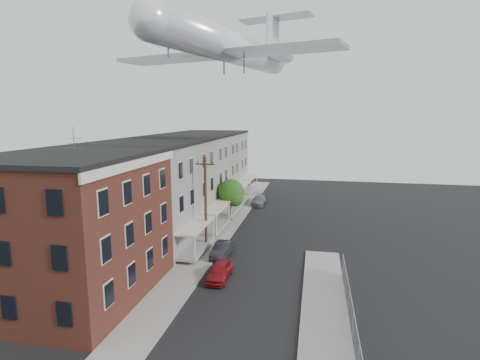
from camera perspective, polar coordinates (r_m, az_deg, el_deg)
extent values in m
cube|color=gray|center=(42.71, -2.70, -7.58)|extent=(3.00, 62.00, 0.12)
cube|color=gray|center=(25.01, 12.85, -21.14)|extent=(3.00, 26.00, 0.12)
cube|color=gray|center=(42.39, -0.78, -7.70)|extent=(0.15, 62.00, 0.14)
cube|color=gray|center=(25.00, 9.29, -21.01)|extent=(0.15, 26.00, 0.14)
cube|color=#341710|center=(29.02, -24.08, -6.71)|extent=(10.00, 12.00, 10.00)
cube|color=black|center=(28.07, -24.81, 3.44)|extent=(10.30, 12.30, 0.30)
cube|color=beige|center=(25.45, -15.46, 2.40)|extent=(0.16, 12.20, 0.60)
cylinder|color=#515156|center=(25.21, -23.97, 5.16)|extent=(0.04, 0.04, 2.00)
cube|color=#5E5E5C|center=(36.87, -15.53, -2.80)|extent=(10.00, 7.00, 10.00)
cube|color=black|center=(36.13, -15.91, 5.20)|extent=(10.25, 7.00, 0.30)
cube|color=gray|center=(35.89, -6.63, -10.25)|extent=(1.80, 6.40, 0.25)
cube|color=beige|center=(35.20, -6.71, -6.88)|extent=(1.90, 6.50, 0.15)
cube|color=#766C5D|center=(43.09, -11.33, -0.84)|extent=(10.00, 7.00, 10.00)
cube|color=black|center=(42.45, -11.56, 6.01)|extent=(10.25, 7.00, 0.30)
cube|color=gray|center=(42.25, -3.67, -7.09)|extent=(1.80, 6.40, 0.25)
cube|color=beige|center=(41.66, -3.70, -4.20)|extent=(1.90, 6.50, 0.15)
cube|color=#5E5E5C|center=(49.51, -8.21, 0.62)|extent=(10.00, 7.00, 10.00)
cube|color=black|center=(48.96, -8.35, 6.58)|extent=(10.25, 7.00, 0.30)
cube|color=gray|center=(48.79, -1.52, -4.76)|extent=(1.80, 6.40, 0.25)
cube|color=beige|center=(48.28, -1.53, -2.23)|extent=(1.90, 6.50, 0.15)
cube|color=#766C5D|center=(56.07, -5.81, 1.75)|extent=(10.00, 7.00, 10.00)
cube|color=black|center=(55.59, -5.90, 7.01)|extent=(10.25, 7.00, 0.30)
cube|color=gray|center=(55.43, 0.12, -2.97)|extent=(1.80, 6.40, 0.25)
cube|color=beige|center=(54.99, 0.12, -0.74)|extent=(1.90, 6.50, 0.15)
cube|color=#5E5E5C|center=(62.73, -3.91, 2.63)|extent=(10.00, 7.00, 10.00)
cube|color=black|center=(62.30, -3.96, 7.34)|extent=(10.25, 7.00, 0.30)
cube|color=gray|center=(62.16, 1.39, -1.57)|extent=(1.80, 6.40, 0.25)
cube|color=beige|center=(61.76, 1.40, 0.43)|extent=(1.90, 6.50, 0.15)
cylinder|color=gray|center=(21.28, 17.63, -24.61)|extent=(0.06, 0.06, 1.90)
cylinder|color=gray|center=(23.81, 16.85, -20.56)|extent=(0.06, 0.06, 1.90)
cylinder|color=gray|center=(26.43, 16.24, -17.30)|extent=(0.06, 0.06, 1.90)
cylinder|color=gray|center=(29.13, 15.76, -14.63)|extent=(0.06, 0.06, 1.90)
cylinder|color=gray|center=(31.88, 15.38, -12.42)|extent=(0.06, 0.06, 1.90)
cube|color=gray|center=(23.37, 16.96, -18.65)|extent=(0.04, 18.00, 0.04)
cube|color=gray|center=(23.81, 16.85, -20.56)|extent=(0.02, 18.00, 1.80)
cylinder|color=black|center=(35.98, -5.26, -3.60)|extent=(0.26, 0.26, 9.00)
cube|color=black|center=(35.30, -5.36, 2.41)|extent=(1.80, 0.12, 0.12)
cylinder|color=black|center=(35.48, -6.44, 2.75)|extent=(0.08, 0.08, 0.25)
cylinder|color=black|center=(35.07, -4.26, 2.71)|extent=(0.08, 0.08, 0.25)
cylinder|color=black|center=(46.11, -1.37, -4.79)|extent=(0.24, 0.24, 2.40)
sphere|color=#1D3F11|center=(45.57, -1.38, -1.86)|extent=(3.20, 3.20, 3.20)
sphere|color=#1D3F11|center=(45.29, -0.85, -2.66)|extent=(2.24, 2.24, 2.24)
imported|color=maroon|center=(30.49, -3.14, -13.70)|extent=(1.59, 3.92, 1.33)
imported|color=black|center=(35.00, -2.71, -10.55)|extent=(1.53, 4.02, 1.31)
imported|color=slate|center=(54.43, 2.86, -3.11)|extent=(1.93, 4.54, 1.31)
cylinder|color=silver|center=(41.45, -1.66, 19.65)|extent=(9.85, 24.56, 3.28)
sphere|color=silver|center=(31.46, -13.48, 22.57)|extent=(3.28, 3.28, 3.28)
cone|color=silver|center=(52.42, 5.18, 17.54)|extent=(3.99, 3.85, 3.28)
cube|color=#939399|center=(39.96, -2.77, 18.53)|extent=(24.84, 10.84, 0.36)
cylinder|color=#939399|center=(50.22, 0.82, 18.16)|extent=(2.69, 4.39, 1.64)
cylinder|color=#939399|center=(48.25, 6.34, 18.45)|extent=(2.69, 4.39, 1.64)
cube|color=silver|center=(52.42, 5.01, 20.73)|extent=(1.31, 3.82, 5.74)
cube|color=#939399|center=(53.91, 5.51, 23.31)|extent=(10.09, 5.21, 0.26)
cylinder|color=#515156|center=(32.67, -10.87, 18.87)|extent=(0.16, 0.16, 1.23)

